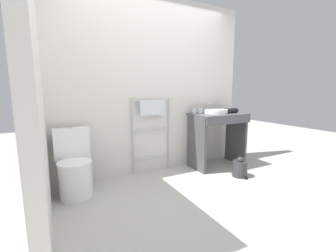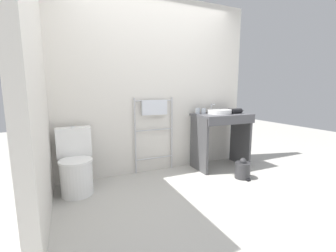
% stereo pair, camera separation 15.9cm
% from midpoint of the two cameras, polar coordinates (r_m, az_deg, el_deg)
% --- Properties ---
extents(ground_plane, '(12.00, 12.00, 0.00)m').
position_cam_midpoint_polar(ground_plane, '(2.57, 6.86, -19.67)').
color(ground_plane, '#B2AFA8').
extents(wall_back, '(3.10, 0.12, 2.58)m').
position_cam_midpoint_polar(wall_back, '(3.43, -5.59, 9.98)').
color(wall_back, silver).
rests_on(wall_back, ground_plane).
extents(wall_side, '(0.12, 1.90, 2.58)m').
position_cam_midpoint_polar(wall_side, '(2.49, -32.69, 8.90)').
color(wall_side, silver).
rests_on(wall_side, ground_plane).
extents(toilet, '(0.41, 0.51, 0.79)m').
position_cam_midpoint_polar(toilet, '(2.94, -24.13, -9.76)').
color(toilet, white).
rests_on(toilet, ground_plane).
extents(towel_radiator, '(0.61, 0.06, 1.13)m').
position_cam_midpoint_polar(towel_radiator, '(3.33, -5.42, 2.08)').
color(towel_radiator, silver).
rests_on(towel_radiator, ground_plane).
extents(vanity_counter, '(0.85, 0.55, 0.87)m').
position_cam_midpoint_polar(vanity_counter, '(3.68, 11.35, -1.39)').
color(vanity_counter, '#4C4C51').
rests_on(vanity_counter, ground_plane).
extents(sink_basin, '(0.38, 0.38, 0.07)m').
position_cam_midpoint_polar(sink_basin, '(3.65, 10.80, 3.71)').
color(sink_basin, white).
rests_on(sink_basin, vanity_counter).
extents(faucet, '(0.02, 0.10, 0.15)m').
position_cam_midpoint_polar(faucet, '(3.80, 8.93, 4.88)').
color(faucet, silver).
rests_on(faucet, vanity_counter).
extents(cup_near_wall, '(0.07, 0.07, 0.09)m').
position_cam_midpoint_polar(cup_near_wall, '(3.58, 5.47, 3.92)').
color(cup_near_wall, silver).
rests_on(cup_near_wall, vanity_counter).
extents(cup_near_edge, '(0.07, 0.07, 0.09)m').
position_cam_midpoint_polar(cup_near_edge, '(3.59, 6.97, 3.85)').
color(cup_near_edge, silver).
rests_on(cup_near_edge, vanity_counter).
extents(hair_dryer, '(0.23, 0.18, 0.08)m').
position_cam_midpoint_polar(hair_dryer, '(3.77, 14.91, 3.82)').
color(hair_dryer, black).
rests_on(hair_dryer, vanity_counter).
extents(trash_bin, '(0.21, 0.24, 0.29)m').
position_cam_midpoint_polar(trash_bin, '(3.42, 16.52, -10.24)').
color(trash_bin, '#333335').
rests_on(trash_bin, ground_plane).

